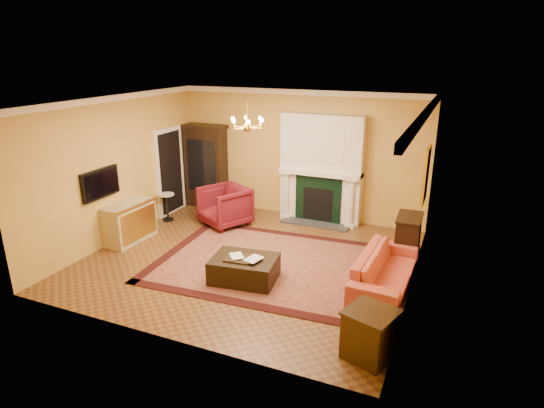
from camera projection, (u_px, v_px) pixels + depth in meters
The scene contains 26 objects.
floor at pixel (250, 260), 8.80m from camera, with size 6.00×5.50×0.02m, color brown.
ceiling at pixel (247, 101), 7.82m from camera, with size 6.00×5.50×0.02m, color silver.
wall_back at pixel (299, 155), 10.71m from camera, with size 6.00×0.02×3.00m, color #DEB24F.
wall_front at pixel (156, 240), 5.91m from camera, with size 6.00×0.02×3.00m, color #DEB24F.
wall_left at pixel (118, 169), 9.43m from camera, with size 0.02×5.50×3.00m, color #DEB24F.
wall_right at pixel (419, 206), 7.19m from camera, with size 0.02×5.50×3.00m, color #DEB24F.
fireplace at pixel (321, 171), 10.43m from camera, with size 1.90×0.70×2.50m.
crown_molding at pixel (269, 100), 8.68m from camera, with size 6.00×5.50×0.12m.
doorway at pixel (170, 171), 11.03m from camera, with size 0.08×1.05×2.10m.
tv_panel at pixel (100, 184), 8.93m from camera, with size 0.09×0.95×0.58m.
gilt_mirror at pixel (426, 175), 8.38m from camera, with size 0.06×0.76×1.05m.
chandelier at pixel (247, 124), 7.95m from camera, with size 0.63×0.55×0.53m.
oriental_rug at pixel (271, 264), 8.59m from camera, with size 4.24×3.18×0.02m, color #4D1014.
china_cabinet at pixel (206, 168), 11.53m from camera, with size 1.00×0.46×2.00m, color black.
wingback_armchair at pixel (225, 204), 10.38m from camera, with size 0.96×0.90×0.99m, color maroon.
pedestal_table at pixel (167, 205), 10.67m from camera, with size 0.37×0.37×0.66m.
commode at pixel (129, 222), 9.53m from camera, with size 0.53×1.12×0.84m, color #C1B58D.
coral_sofa at pixel (386, 265), 7.66m from camera, with size 2.08×0.61×0.82m, color #CA5440.
end_table at pixel (370, 335), 5.91m from camera, with size 0.56×0.56×0.65m, color #37220F.
console_table at pixel (408, 238), 8.71m from camera, with size 0.43×0.75×0.83m, color black.
leather_ottoman at pixel (244, 269), 7.92m from camera, with size 1.11×0.81×0.41m, color black.
ottoman_tray at pixel (240, 259), 7.80m from camera, with size 0.47×0.37×0.03m, color black.
book_a at pixel (230, 250), 7.75m from camera, with size 0.21×0.03×0.28m, color gray.
book_b at pixel (248, 250), 7.73m from camera, with size 0.23×0.02×0.31m, color gray.
topiary_left at pixel (294, 157), 10.53m from camera, with size 0.18×0.18×0.47m.
topiary_right at pixel (353, 162), 10.02m from camera, with size 0.18×0.18×0.48m.
Camera 1 is at (3.53, -7.17, 3.85)m, focal length 30.00 mm.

